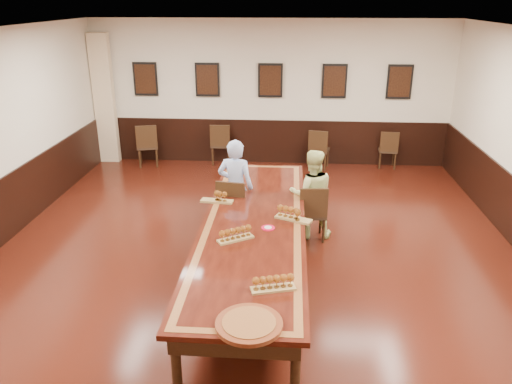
# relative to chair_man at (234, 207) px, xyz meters

# --- Properties ---
(floor) EXTENTS (8.00, 10.00, 0.02)m
(floor) POSITION_rel_chair_man_xyz_m (0.39, -1.12, -0.50)
(floor) COLOR black
(floor) RESTS_ON ground
(ceiling) EXTENTS (8.00, 10.00, 0.02)m
(ceiling) POSITION_rel_chair_man_xyz_m (0.39, -1.12, 2.72)
(ceiling) COLOR white
(ceiling) RESTS_ON floor
(wall_back) EXTENTS (8.00, 0.02, 3.20)m
(wall_back) POSITION_rel_chair_man_xyz_m (0.39, 3.89, 1.11)
(wall_back) COLOR beige
(wall_back) RESTS_ON floor
(chair_man) EXTENTS (0.53, 0.57, 0.99)m
(chair_man) POSITION_rel_chair_man_xyz_m (0.00, 0.00, 0.00)
(chair_man) COLOR black
(chair_man) RESTS_ON floor
(chair_woman) EXTENTS (0.47, 0.51, 0.92)m
(chair_woman) POSITION_rel_chair_man_xyz_m (1.23, -0.03, -0.03)
(chair_woman) COLOR black
(chair_woman) RESTS_ON floor
(spare_chair_a) EXTENTS (0.57, 0.60, 0.98)m
(spare_chair_a) POSITION_rel_chair_man_xyz_m (-2.37, 3.44, -0.00)
(spare_chair_a) COLOR black
(spare_chair_a) RESTS_ON floor
(spare_chair_b) EXTENTS (0.46, 0.50, 0.95)m
(spare_chair_b) POSITION_rel_chair_man_xyz_m (-0.72, 3.72, -0.02)
(spare_chair_b) COLOR black
(spare_chair_b) RESTS_ON floor
(spare_chair_c) EXTENTS (0.52, 0.55, 0.91)m
(spare_chair_c) POSITION_rel_chair_man_xyz_m (1.52, 3.51, -0.04)
(spare_chair_c) COLOR black
(spare_chair_c) RESTS_ON floor
(spare_chair_d) EXTENTS (0.43, 0.47, 0.86)m
(spare_chair_d) POSITION_rel_chair_man_xyz_m (3.06, 3.69, -0.06)
(spare_chair_d) COLOR black
(spare_chair_d) RESTS_ON floor
(person_man) EXTENTS (0.63, 0.46, 1.57)m
(person_man) POSITION_rel_chair_man_xyz_m (0.02, 0.10, 0.29)
(person_man) COLOR #547DD3
(person_man) RESTS_ON floor
(person_woman) EXTENTS (0.77, 0.62, 1.44)m
(person_woman) POSITION_rel_chair_man_xyz_m (1.22, 0.07, 0.23)
(person_woman) COLOR #D5DD8A
(person_woman) RESTS_ON floor
(pink_phone) EXTENTS (0.09, 0.15, 0.01)m
(pink_phone) POSITION_rel_chair_man_xyz_m (0.99, -0.72, 0.26)
(pink_phone) COLOR #E84D7B
(pink_phone) RESTS_ON conference_table
(curtain) EXTENTS (0.45, 0.18, 2.90)m
(curtain) POSITION_rel_chair_man_xyz_m (-3.36, 3.70, 0.96)
(curtain) COLOR beige
(curtain) RESTS_ON floor
(wainscoting) EXTENTS (8.00, 10.00, 1.00)m
(wainscoting) POSITION_rel_chair_man_xyz_m (0.39, -1.12, 0.01)
(wainscoting) COLOR black
(wainscoting) RESTS_ON floor
(conference_table) EXTENTS (1.40, 5.00, 0.76)m
(conference_table) POSITION_rel_chair_man_xyz_m (0.39, -1.12, 0.12)
(conference_table) COLOR black
(conference_table) RESTS_ON floor
(posters) EXTENTS (6.14, 0.04, 0.74)m
(posters) POSITION_rel_chair_man_xyz_m (0.39, 3.82, 1.41)
(posters) COLOR black
(posters) RESTS_ON wall_back
(flight_a) EXTENTS (0.50, 0.21, 0.18)m
(flight_a) POSITION_rel_chair_man_xyz_m (-0.19, -0.44, 0.34)
(flight_a) COLOR olive
(flight_a) RESTS_ON conference_table
(flight_b) EXTENTS (0.53, 0.35, 0.19)m
(flight_b) POSITION_rel_chair_man_xyz_m (0.92, -1.00, 0.35)
(flight_b) COLOR olive
(flight_b) RESTS_ON conference_table
(flight_c) EXTENTS (0.47, 0.37, 0.18)m
(flight_c) POSITION_rel_chair_man_xyz_m (0.21, -1.66, 0.34)
(flight_c) COLOR olive
(flight_c) RESTS_ON conference_table
(flight_d) EXTENTS (0.49, 0.26, 0.18)m
(flight_d) POSITION_rel_chair_man_xyz_m (0.73, -2.78, 0.34)
(flight_d) COLOR olive
(flight_d) RESTS_ON conference_table
(red_plate_grp) EXTENTS (0.18, 0.18, 0.02)m
(red_plate_grp) POSITION_rel_chair_man_xyz_m (0.60, -1.30, 0.27)
(red_plate_grp) COLOR red
(red_plate_grp) RESTS_ON conference_table
(carved_platter) EXTENTS (0.79, 0.79, 0.05)m
(carved_platter) POSITION_rel_chair_man_xyz_m (0.53, -3.41, 0.28)
(carved_platter) COLOR #582311
(carved_platter) RESTS_ON conference_table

